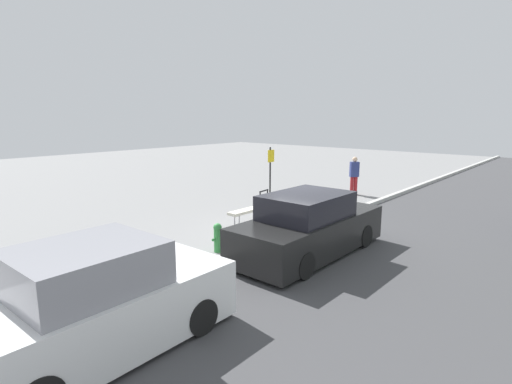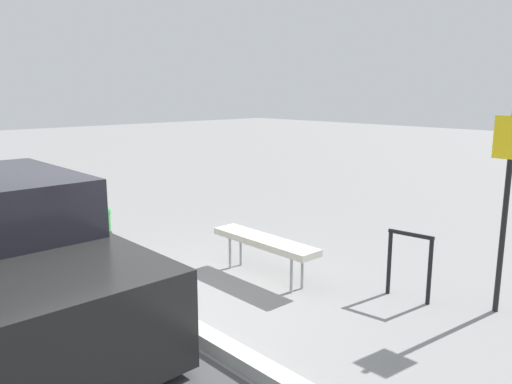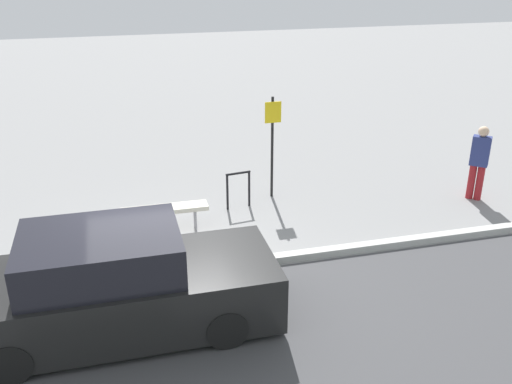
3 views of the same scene
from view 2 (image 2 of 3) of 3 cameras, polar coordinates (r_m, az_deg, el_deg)
ground_plane at (r=5.98m, az=-12.12°, el=-13.00°), size 60.00×60.00×0.00m
curb at (r=5.96m, az=-12.14°, el=-12.43°), size 60.00×0.20×0.13m
bench at (r=6.60m, az=0.95°, el=-5.74°), size 1.69×0.37×0.56m
bike_rack at (r=6.23m, az=17.13°, el=-7.29°), size 0.55×0.12×0.83m
sign_post at (r=6.03m, az=26.73°, el=0.02°), size 0.36×0.08×2.30m
fire_hydrant at (r=7.98m, az=-16.95°, el=-3.90°), size 0.36×0.22×0.77m
parked_car_near at (r=6.01m, az=-27.21°, el=-6.76°), size 4.60×1.80×1.59m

